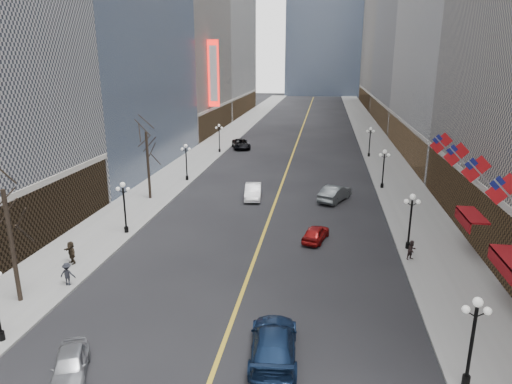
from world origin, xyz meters
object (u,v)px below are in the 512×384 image
(car_nb_near, at_px, (70,365))
(car_nb_mid, at_px, (253,191))
(car_nb_far, at_px, (241,144))
(car_sb_mid, at_px, (316,233))
(streetlamp_east_3, at_px, (370,139))
(streetlamp_east_0, at_px, (473,333))
(streetlamp_west_1, at_px, (124,202))
(streetlamp_west_2, at_px, (186,158))
(car_sb_far, at_px, (335,193))
(streetlamp_east_2, at_px, (384,165))
(car_sb_near, at_px, (274,344))
(streetlamp_west_3, at_px, (219,135))
(streetlamp_east_1, at_px, (411,216))

(car_nb_near, relative_size, car_nb_mid, 0.81)
(car_nb_far, xyz_separation_m, car_sb_mid, (13.50, -39.21, -0.14))
(car_nb_near, distance_m, car_nb_mid, 30.26)
(streetlamp_east_3, relative_size, car_nb_far, 0.79)
(streetlamp_east_0, bearing_deg, car_sb_mid, 113.37)
(streetlamp_west_1, distance_m, streetlamp_west_2, 18.00)
(car_sb_far, bearing_deg, streetlamp_east_3, -78.59)
(streetlamp_west_1, height_order, car_nb_mid, streetlamp_west_1)
(streetlamp_east_2, relative_size, car_sb_far, 0.88)
(streetlamp_east_0, bearing_deg, streetlamp_east_2, 90.00)
(streetlamp_west_1, xyz_separation_m, car_nb_mid, (9.26, 11.98, -2.10))
(car_sb_near, bearing_deg, streetlamp_east_3, -104.77)
(car_nb_far, bearing_deg, car_nb_mid, -95.11)
(car_sb_mid, height_order, car_sb_far, car_sb_far)
(streetlamp_east_3, height_order, streetlamp_west_3, same)
(streetlamp_east_0, xyz_separation_m, car_nb_near, (-18.45, -2.00, -2.24))
(streetlamp_west_1, height_order, car_sb_near, streetlamp_west_1)
(streetlamp_west_3, height_order, car_sb_near, streetlamp_west_3)
(car_nb_near, distance_m, car_sb_far, 33.03)
(car_sb_far, bearing_deg, car_sb_near, 107.45)
(streetlamp_west_1, xyz_separation_m, car_sb_far, (18.05, 12.41, -2.05))
(streetlamp_east_1, xyz_separation_m, car_sb_far, (-5.55, 12.41, -2.05))
(streetlamp_east_0, distance_m, car_nb_mid, 31.51)
(car_nb_near, height_order, car_nb_mid, car_nb_mid)
(streetlamp_east_0, bearing_deg, streetlamp_west_1, 145.86)
(streetlamp_east_3, relative_size, car_nb_near, 1.16)
(streetlamp_west_3, bearing_deg, streetlamp_west_1, -90.00)
(car_nb_far, relative_size, car_sb_far, 1.11)
(streetlamp_east_0, distance_m, car_sb_near, 9.30)
(streetlamp_east_2, height_order, car_nb_mid, streetlamp_east_2)
(car_nb_near, bearing_deg, streetlamp_west_1, 82.83)
(streetlamp_east_2, relative_size, streetlamp_west_2, 1.00)
(streetlamp_east_2, distance_m, car_nb_near, 40.51)
(car_nb_near, relative_size, car_nb_far, 0.68)
(streetlamp_west_2, bearing_deg, streetlamp_east_3, 37.33)
(streetlamp_east_2, bearing_deg, car_nb_mid, -157.24)
(streetlamp_east_2, relative_size, car_nb_far, 0.79)
(car_sb_near, xyz_separation_m, car_sb_far, (3.48, 27.56, 0.01))
(car_nb_mid, xyz_separation_m, car_sb_far, (8.79, 0.43, 0.05))
(streetlamp_east_0, relative_size, streetlamp_west_1, 1.00)
(streetlamp_east_2, relative_size, streetlamp_east_3, 1.00)
(streetlamp_east_1, bearing_deg, streetlamp_east_2, 90.00)
(streetlamp_east_1, height_order, car_nb_near, streetlamp_east_1)
(streetlamp_east_1, distance_m, car_sb_far, 13.75)
(streetlamp_east_0, distance_m, streetlamp_west_2, 41.39)
(streetlamp_east_1, xyz_separation_m, car_nb_far, (-20.80, 40.11, -2.10))
(streetlamp_east_1, distance_m, car_nb_mid, 18.81)
(streetlamp_east_1, bearing_deg, car_nb_near, -135.70)
(streetlamp_east_0, bearing_deg, streetlamp_east_3, 90.00)
(streetlamp_east_3, xyz_separation_m, car_nb_near, (-18.45, -54.00, -2.24))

